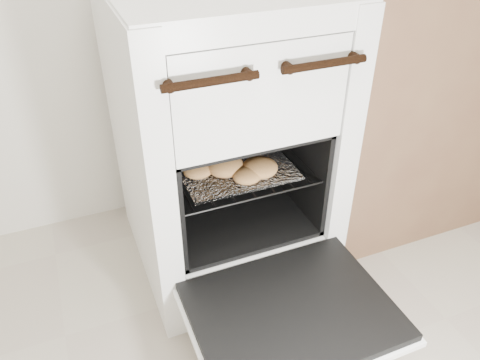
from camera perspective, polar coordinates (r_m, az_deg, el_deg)
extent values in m
cube|color=silver|center=(1.34, -2.33, 5.07)|extent=(0.54, 0.57, 0.83)
cylinder|color=black|center=(0.92, -3.56, 11.89)|extent=(0.20, 0.02, 0.02)
cylinder|color=black|center=(1.02, 10.28, 13.73)|extent=(0.20, 0.02, 0.02)
cube|color=black|center=(1.15, 6.32, -15.55)|extent=(0.47, 0.36, 0.02)
cube|color=silver|center=(1.17, 6.27, -16.07)|extent=(0.48, 0.38, 0.01)
cylinder|color=black|center=(1.26, -9.38, 0.27)|extent=(0.01, 0.38, 0.01)
cylinder|color=black|center=(1.38, 6.31, 3.64)|extent=(0.01, 0.38, 0.01)
cylinder|color=black|center=(1.17, 2.00, -2.25)|extent=(0.39, 0.01, 0.01)
cylinder|color=black|center=(1.45, -3.78, 5.50)|extent=(0.39, 0.01, 0.01)
cylinder|color=black|center=(1.27, -8.01, 0.57)|extent=(0.01, 0.36, 0.01)
cylinder|color=black|center=(1.28, -5.69, 1.07)|extent=(0.01, 0.36, 0.01)
cylinder|color=black|center=(1.29, -3.42, 1.57)|extent=(0.01, 0.36, 0.01)
cylinder|color=black|center=(1.31, -1.19, 2.05)|extent=(0.01, 0.36, 0.01)
cylinder|color=black|center=(1.32, 0.98, 2.51)|extent=(0.01, 0.36, 0.01)
cylinder|color=black|center=(1.34, 3.09, 2.96)|extent=(0.01, 0.36, 0.01)
cylinder|color=black|center=(1.37, 5.14, 3.40)|extent=(0.01, 0.36, 0.01)
cube|color=white|center=(1.29, -0.91, 1.86)|extent=(0.31, 0.27, 0.01)
ellipsoid|color=#BD864B|center=(1.21, 0.82, 0.58)|extent=(0.11, 0.11, 0.04)
ellipsoid|color=#BD864B|center=(1.32, -2.20, 3.88)|extent=(0.14, 0.14, 0.05)
ellipsoid|color=#BD864B|center=(1.24, -1.85, 1.80)|extent=(0.14, 0.14, 0.05)
ellipsoid|color=#BD864B|center=(1.23, 2.43, 1.54)|extent=(0.10, 0.10, 0.04)
ellipsoid|color=#BD864B|center=(1.35, -3.04, 4.70)|extent=(0.12, 0.12, 0.05)
ellipsoid|color=#BD864B|center=(1.23, -5.20, 1.34)|extent=(0.12, 0.12, 0.04)
cube|color=brown|center=(1.73, 20.04, 9.85)|extent=(0.83, 0.55, 0.83)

